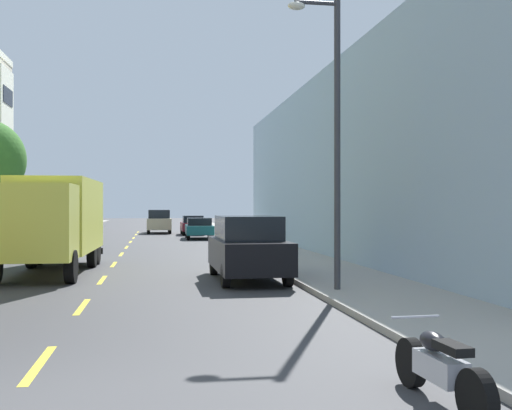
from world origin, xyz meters
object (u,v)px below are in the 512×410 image
(moving_champagne_sedan, at_px, (159,221))
(parked_motorcycle, at_px, (440,368))
(parked_hatchback_sky, at_px, (23,239))
(parked_hatchback_burgundy, at_px, (193,225))
(parked_suv_black, at_px, (248,247))
(parked_sedan_teal, at_px, (199,228))
(street_lamp, at_px, (332,122))
(delivery_box_truck, at_px, (54,218))

(moving_champagne_sedan, relative_size, parked_motorcycle, 2.34)
(parked_hatchback_sky, bearing_deg, parked_motorcycle, -67.88)
(parked_hatchback_burgundy, xyz_separation_m, parked_motorcycle, (0.38, -41.75, -0.35))
(parked_suv_black, distance_m, parked_sedan_teal, 23.84)
(moving_champagne_sedan, height_order, parked_motorcycle, moving_champagne_sedan)
(parked_hatchback_burgundy, distance_m, moving_champagne_sedan, 4.28)
(street_lamp, xyz_separation_m, moving_champagne_sedan, (-4.16, 36.72, -3.36))
(parked_hatchback_sky, height_order, moving_champagne_sedan, moving_champagne_sedan)
(parked_hatchback_sky, distance_m, parked_sedan_teal, 16.06)
(parked_sedan_teal, bearing_deg, parked_hatchback_burgundy, 90.96)
(moving_champagne_sedan, distance_m, parked_motorcycle, 45.26)
(street_lamp, xyz_separation_m, parked_sedan_teal, (-1.48, 27.22, -3.60))
(street_lamp, height_order, parked_motorcycle, street_lamp)
(parked_sedan_teal, distance_m, parked_motorcycle, 35.66)
(parked_hatchback_sky, relative_size, moving_champagne_sedan, 0.83)
(parked_hatchback_burgundy, bearing_deg, moving_champagne_sedan, 127.03)
(parked_sedan_teal, xyz_separation_m, parked_hatchback_burgundy, (-0.10, 6.09, 0.01))
(delivery_box_truck, distance_m, parked_suv_black, 7.00)
(street_lamp, relative_size, parked_hatchback_burgundy, 1.82)
(parked_hatchback_sky, height_order, parked_hatchback_burgundy, same)
(parked_hatchback_sky, distance_m, parked_hatchback_burgundy, 21.39)
(street_lamp, height_order, parked_hatchback_sky, street_lamp)
(moving_champagne_sedan, bearing_deg, street_lamp, -83.54)
(street_lamp, distance_m, moving_champagne_sedan, 37.11)
(delivery_box_truck, height_order, parked_suv_black, delivery_box_truck)
(parked_hatchback_sky, distance_m, parked_suv_black, 13.47)
(delivery_box_truck, relative_size, parked_sedan_teal, 1.76)
(delivery_box_truck, distance_m, parked_sedan_teal, 21.52)
(street_lamp, height_order, delivery_box_truck, street_lamp)
(street_lamp, distance_m, parked_suv_black, 5.04)
(moving_champagne_sedan, xyz_separation_m, parked_motorcycle, (2.95, -45.16, -0.58))
(parked_hatchback_burgundy, bearing_deg, parked_sedan_teal, -89.04)
(parked_suv_black, relative_size, parked_hatchback_burgundy, 1.20)
(delivery_box_truck, xyz_separation_m, moving_champagne_sedan, (3.60, 30.06, -0.84))
(moving_champagne_sedan, bearing_deg, parked_hatchback_burgundy, -52.97)
(parked_suv_black, bearing_deg, moving_champagne_sedan, 94.34)
(delivery_box_truck, height_order, parked_motorcycle, delivery_box_truck)
(parked_suv_black, relative_size, parked_motorcycle, 2.34)
(delivery_box_truck, distance_m, parked_motorcycle, 16.52)
(parked_sedan_teal, xyz_separation_m, moving_champagne_sedan, (-2.68, 9.50, 0.24))
(delivery_box_truck, bearing_deg, moving_champagne_sedan, 83.18)
(parked_suv_black, distance_m, parked_motorcycle, 11.84)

